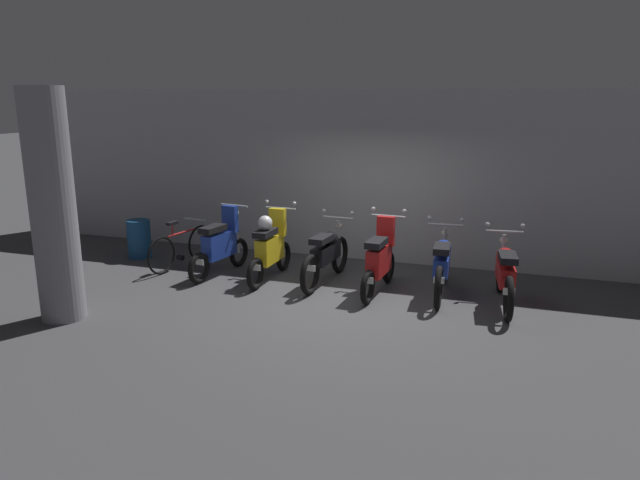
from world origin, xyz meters
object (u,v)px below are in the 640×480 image
support_pillar (53,207)px  motorbike_slot_1 (270,247)px  motorbike_slot_0 (221,245)px  motorbike_slot_4 (442,264)px  motorbike_slot_3 (380,260)px  motorbike_slot_5 (505,273)px  trash_bin (139,239)px  motorbike_slot_2 (326,254)px  bicycle (182,248)px

support_pillar → motorbike_slot_1: bearing=51.7°
motorbike_slot_0 → motorbike_slot_1: (0.95, -0.00, 0.04)m
motorbike_slot_0 → motorbike_slot_4: size_ratio=0.86×
motorbike_slot_3 → motorbike_slot_5: motorbike_slot_3 is taller
trash_bin → motorbike_slot_1: bearing=-9.2°
motorbike_slot_2 → trash_bin: bearing=175.0°
bicycle → motorbike_slot_2: bearing=-0.6°
motorbike_slot_2 → bicycle: motorbike_slot_2 is taller
motorbike_slot_0 → motorbike_slot_3: (2.86, -0.06, 0.00)m
motorbike_slot_0 → bicycle: bearing=169.8°
bicycle → trash_bin: 1.18m
motorbike_slot_4 → motorbike_slot_5: size_ratio=1.00×
motorbike_slot_5 → motorbike_slot_1: bearing=179.1°
motorbike_slot_4 → support_pillar: bearing=-150.8°
motorbike_slot_4 → motorbike_slot_5: bearing=-12.5°
motorbike_slot_1 → bicycle: 1.86m
motorbike_slot_2 → motorbike_slot_3: (0.95, -0.20, 0.04)m
motorbike_slot_3 → trash_bin: (-4.89, 0.54, -0.16)m
bicycle → motorbike_slot_4: bearing=-0.2°
support_pillar → trash_bin: 3.44m
motorbike_slot_4 → bicycle: size_ratio=1.14×
motorbike_slot_3 → support_pillar: size_ratio=0.53×
motorbike_slot_3 → motorbike_slot_4: (0.95, 0.21, -0.04)m
motorbike_slot_3 → support_pillar: support_pillar is taller
motorbike_slot_0 → trash_bin: size_ratio=2.26×
motorbike_slot_3 → motorbike_slot_2: bearing=168.4°
motorbike_slot_2 → motorbike_slot_3: size_ratio=1.16×
motorbike_slot_2 → motorbike_slot_4: same height
motorbike_slot_0 → motorbike_slot_3: bearing=-1.3°
motorbike_slot_2 → support_pillar: size_ratio=0.61×
bicycle → trash_bin: bearing=164.5°
motorbike_slot_2 → bicycle: bearing=179.4°
motorbike_slot_0 → motorbike_slot_5: motorbike_slot_0 is taller
motorbike_slot_0 → bicycle: (-0.89, 0.16, -0.16)m
support_pillar → motorbike_slot_2: bearing=42.3°
motorbike_slot_2 → motorbike_slot_3: motorbike_slot_3 is taller
motorbike_slot_1 → motorbike_slot_0: bearing=179.7°
motorbike_slot_5 → trash_bin: size_ratio=2.63×
bicycle → support_pillar: support_pillar is taller
motorbike_slot_1 → motorbike_slot_2: motorbike_slot_1 is taller
motorbike_slot_4 → trash_bin: size_ratio=2.64×
motorbike_slot_3 → bicycle: 3.76m
motorbike_slot_3 → motorbike_slot_1: bearing=178.2°
motorbike_slot_4 → trash_bin: bearing=176.7°
motorbike_slot_1 → motorbike_slot_5: size_ratio=0.86×
motorbike_slot_0 → trash_bin: bearing=166.8°
motorbike_slot_0 → trash_bin: motorbike_slot_0 is taller
motorbike_slot_0 → motorbike_slot_2: size_ratio=0.86×
motorbike_slot_1 → motorbike_slot_2: (0.95, 0.14, -0.08)m
bicycle → trash_bin: bicycle is taller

